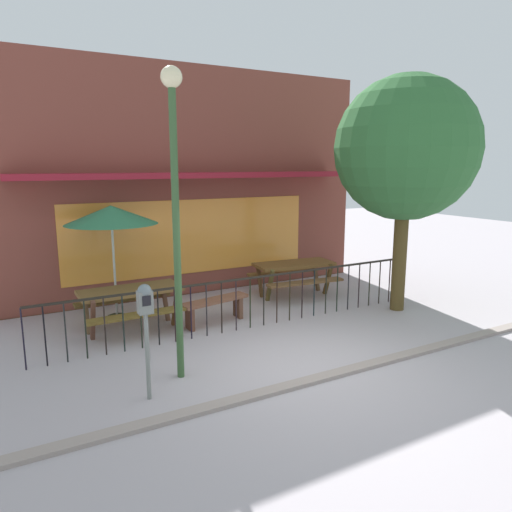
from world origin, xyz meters
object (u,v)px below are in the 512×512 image
at_px(street_tree, 406,149).
at_px(patio_bench, 215,305).
at_px(patio_umbrella, 111,216).
at_px(parking_meter_near, 145,311).
at_px(picnic_table_left, 131,297).
at_px(picnic_table_right, 294,270).
at_px(street_lamp, 175,184).

bearing_deg(street_tree, patio_bench, 164.24).
xyz_separation_m(patio_umbrella, parking_meter_near, (-0.40, -3.53, -0.85)).
height_order(picnic_table_left, patio_umbrella, patio_umbrella).
distance_m(picnic_table_left, patio_bench, 1.55).
height_order(picnic_table_right, parking_meter_near, parking_meter_near).
xyz_separation_m(picnic_table_left, patio_umbrella, (-0.09, 0.81, 1.42)).
relative_size(patio_umbrella, street_lamp, 0.53).
distance_m(picnic_table_right, street_tree, 3.54).
xyz_separation_m(picnic_table_right, parking_meter_near, (-4.36, -3.19, 0.57)).
xyz_separation_m(patio_umbrella, street_tree, (5.25, -2.27, 1.24)).
xyz_separation_m(parking_meter_near, street_tree, (5.66, 1.26, 2.09)).
height_order(picnic_table_right, patio_umbrella, patio_umbrella).
bearing_deg(picnic_table_right, parking_meter_near, -143.78).
distance_m(patio_umbrella, patio_bench, 2.60).
bearing_deg(picnic_table_left, patio_bench, -15.73).
distance_m(picnic_table_right, patio_umbrella, 4.21).
distance_m(patio_bench, street_lamp, 3.32).
xyz_separation_m(picnic_table_right, street_lamp, (-3.77, -2.77, 2.11)).
relative_size(picnic_table_right, parking_meter_near, 1.27).
relative_size(patio_bench, street_lamp, 0.34).
bearing_deg(street_tree, picnic_table_right, 123.92).
relative_size(picnic_table_left, picnic_table_right, 0.94).
xyz_separation_m(patio_bench, street_lamp, (-1.38, -1.88, 2.37)).
distance_m(patio_umbrella, street_tree, 5.86).
bearing_deg(picnic_table_left, patio_umbrella, 96.36).
bearing_deg(patio_umbrella, patio_bench, -38.07).
relative_size(picnic_table_right, street_tree, 0.41).
bearing_deg(picnic_table_left, picnic_table_right, 7.01).
distance_m(parking_meter_near, street_lamp, 1.70).
relative_size(picnic_table_left, street_tree, 0.39).
bearing_deg(street_tree, street_lamp, -170.61).
xyz_separation_m(picnic_table_left, street_tree, (5.16, -1.46, 2.66)).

